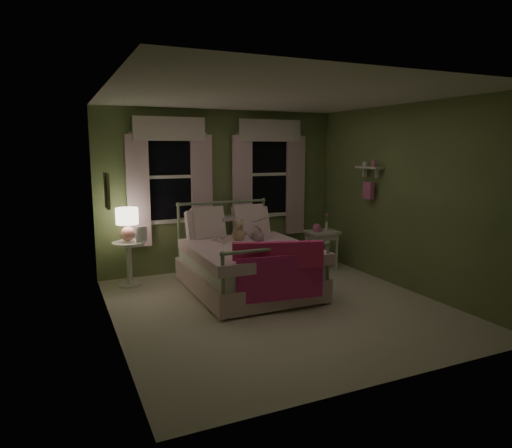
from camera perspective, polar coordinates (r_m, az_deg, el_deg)
name	(u,v)px	position (r m, az deg, el deg)	size (l,w,h in m)	color
room_shell	(279,205)	(5.61, 2.88, 2.39)	(4.20, 4.20, 4.20)	white
bed	(246,263)	(6.46, -1.27, -4.92)	(1.58, 2.04, 1.18)	white
pink_throw	(279,264)	(5.50, 2.90, -5.07)	(1.10, 0.42, 0.71)	#F22F78
child_left	(217,223)	(6.64, -4.93, 0.09)	(0.25, 0.16, 0.69)	#F7D1DD
child_right	(252,217)	(6.83, -0.50, 0.89)	(0.39, 0.30, 0.80)	#F7D1DD
book_left	(223,222)	(6.40, -4.20, 0.20)	(0.20, 0.27, 0.03)	beige
book_right	(259,223)	(6.62, 0.37, 0.16)	(0.20, 0.27, 0.02)	beige
teddy_bear	(239,232)	(6.61, -2.17, -0.98)	(0.24, 0.20, 0.32)	tan
nightstand_left	(129,258)	(6.90, -15.60, -4.06)	(0.46, 0.46, 0.65)	white
table_lamp	(127,221)	(6.80, -15.80, 0.34)	(0.32, 0.32, 0.48)	#E39086
book_nightstand	(136,242)	(6.78, -14.75, -2.17)	(0.16, 0.22, 0.02)	beige
nightstand_right	(322,237)	(7.56, 8.22, -1.61)	(0.50, 0.40, 0.64)	white
pink_toy	(317,228)	(7.47, 7.62, -0.49)	(0.14, 0.19, 0.14)	pink
bud_vase	(327,222)	(7.62, 8.82, 0.29)	(0.06, 0.06, 0.28)	white
window_left	(170,172)	(7.20, -10.67, 6.37)	(1.34, 0.13, 1.96)	black
window_right	(269,170)	(7.77, 1.68, 6.75)	(1.34, 0.13, 1.96)	black
wall_shelf	(369,179)	(7.20, 13.92, 5.47)	(0.15, 0.50, 0.60)	white
framed_picture	(107,191)	(5.61, -18.12, 3.98)	(0.03, 0.32, 0.42)	beige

